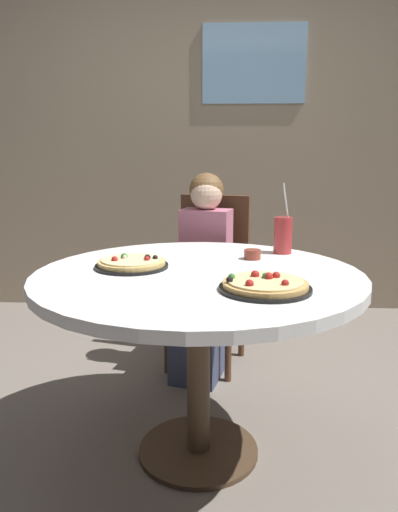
{
  "coord_description": "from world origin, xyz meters",
  "views": [
    {
      "loc": [
        0.09,
        -1.73,
        1.18
      ],
      "look_at": [
        0.0,
        0.05,
        0.8
      ],
      "focal_mm": 33.73,
      "sensor_mm": 36.0,
      "label": 1
    }
  ],
  "objects_px": {
    "pizza_cheese": "(132,263)",
    "sauce_bowl": "(252,254)",
    "soda_cup": "(283,235)",
    "dining_table": "(198,297)",
    "chair_wooden": "(210,270)",
    "pizza_veggie": "(265,285)",
    "diner_child": "(202,287)"
  },
  "relations": [
    {
      "from": "pizza_cheese",
      "to": "sauce_bowl",
      "type": "relative_size",
      "value": 4.04
    },
    {
      "from": "pizza_cheese",
      "to": "soda_cup",
      "type": "height_order",
      "value": "soda_cup"
    },
    {
      "from": "dining_table",
      "to": "chair_wooden",
      "type": "distance_m",
      "value": 0.93
    },
    {
      "from": "pizza_veggie",
      "to": "sauce_bowl",
      "type": "height_order",
      "value": "pizza_veggie"
    },
    {
      "from": "chair_wooden",
      "to": "pizza_veggie",
      "type": "distance_m",
      "value": 1.19
    },
    {
      "from": "pizza_veggie",
      "to": "sauce_bowl",
      "type": "distance_m",
      "value": 0.46
    },
    {
      "from": "sauce_bowl",
      "to": "chair_wooden",
      "type": "bearing_deg",
      "value": 105.59
    },
    {
      "from": "chair_wooden",
      "to": "soda_cup",
      "type": "xyz_separation_m",
      "value": [
        0.33,
        -0.56,
        0.3
      ]
    },
    {
      "from": "soda_cup",
      "to": "sauce_bowl",
      "type": "bearing_deg",
      "value": -137.32
    },
    {
      "from": "chair_wooden",
      "to": "diner_child",
      "type": "distance_m",
      "value": 0.19
    },
    {
      "from": "dining_table",
      "to": "pizza_veggie",
      "type": "xyz_separation_m",
      "value": [
        0.23,
        -0.23,
        0.11
      ]
    },
    {
      "from": "sauce_bowl",
      "to": "pizza_cheese",
      "type": "bearing_deg",
      "value": -159.77
    },
    {
      "from": "dining_table",
      "to": "pizza_veggie",
      "type": "distance_m",
      "value": 0.34
    },
    {
      "from": "diner_child",
      "to": "pizza_veggie",
      "type": "relative_size",
      "value": 3.61
    },
    {
      "from": "chair_wooden",
      "to": "soda_cup",
      "type": "distance_m",
      "value": 0.72
    },
    {
      "from": "chair_wooden",
      "to": "pizza_cheese",
      "type": "height_order",
      "value": "chair_wooden"
    },
    {
      "from": "diner_child",
      "to": "dining_table",
      "type": "bearing_deg",
      "value": -88.63
    },
    {
      "from": "diner_child",
      "to": "sauce_bowl",
      "type": "distance_m",
      "value": 0.63
    },
    {
      "from": "dining_table",
      "to": "soda_cup",
      "type": "xyz_separation_m",
      "value": [
        0.35,
        0.36,
        0.18
      ]
    },
    {
      "from": "pizza_cheese",
      "to": "soda_cup",
      "type": "bearing_deg",
      "value": 26.32
    },
    {
      "from": "chair_wooden",
      "to": "diner_child",
      "type": "height_order",
      "value": "diner_child"
    },
    {
      "from": "chair_wooden",
      "to": "diner_child",
      "type": "xyz_separation_m",
      "value": [
        -0.04,
        -0.18,
        -0.05
      ]
    },
    {
      "from": "pizza_veggie",
      "to": "sauce_bowl",
      "type": "bearing_deg",
      "value": 91.65
    },
    {
      "from": "dining_table",
      "to": "sauce_bowl",
      "type": "height_order",
      "value": "sauce_bowl"
    },
    {
      "from": "dining_table",
      "to": "diner_child",
      "type": "relative_size",
      "value": 1.13
    },
    {
      "from": "pizza_veggie",
      "to": "sauce_bowl",
      "type": "relative_size",
      "value": 4.29
    },
    {
      "from": "dining_table",
      "to": "pizza_cheese",
      "type": "bearing_deg",
      "value": 167.44
    },
    {
      "from": "diner_child",
      "to": "soda_cup",
      "type": "xyz_separation_m",
      "value": [
        0.37,
        -0.38,
        0.35
      ]
    },
    {
      "from": "soda_cup",
      "to": "sauce_bowl",
      "type": "xyz_separation_m",
      "value": [
        -0.14,
        -0.13,
        -0.06
      ]
    },
    {
      "from": "pizza_veggie",
      "to": "pizza_cheese",
      "type": "height_order",
      "value": "pizza_veggie"
    },
    {
      "from": "pizza_cheese",
      "to": "diner_child",
      "type": "bearing_deg",
      "value": 70.49
    },
    {
      "from": "chair_wooden",
      "to": "pizza_cheese",
      "type": "bearing_deg",
      "value": -108.09
    }
  ]
}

